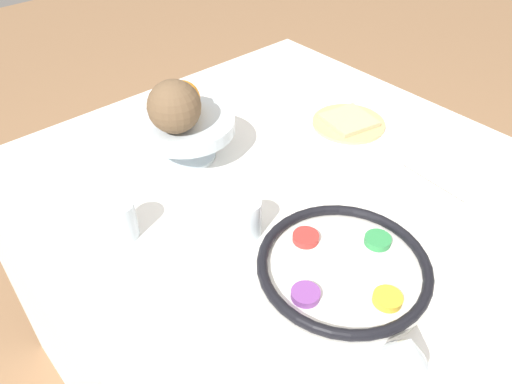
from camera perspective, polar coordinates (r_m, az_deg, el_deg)
name	(u,v)px	position (r m, az deg, el deg)	size (l,w,h in m)	color
dining_table	(326,328)	(1.32, 8.02, -15.12)	(1.46, 1.09, 0.76)	white
seder_plate	(343,267)	(0.92, 9.97, -8.39)	(0.32, 0.32, 0.03)	white
wine_glass	(406,353)	(0.74, 16.75, -17.24)	(0.07, 0.07, 0.13)	silver
fruit_stand	(187,128)	(1.16, -7.93, 7.24)	(0.22, 0.22, 0.10)	silver
orange_fruit	(182,99)	(1.14, -8.44, 10.51)	(0.08, 0.08, 0.08)	orange
coconut	(174,107)	(1.08, -9.33, 9.61)	(0.12, 0.12, 0.12)	brown
bread_plate	(349,122)	(1.32, 10.55, 7.86)	(0.19, 0.19, 0.02)	tan
napkin_roll	(440,175)	(1.17, 20.34, 1.86)	(0.17, 0.06, 0.05)	white
cup_mid	(121,220)	(0.99, -15.21, -3.11)	(0.06, 0.06, 0.08)	silver
cup_far	(246,218)	(0.96, -1.17, -2.94)	(0.06, 0.06, 0.08)	silver
spoon	(456,178)	(1.21, 21.90, 1.52)	(0.16, 0.05, 0.01)	silver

